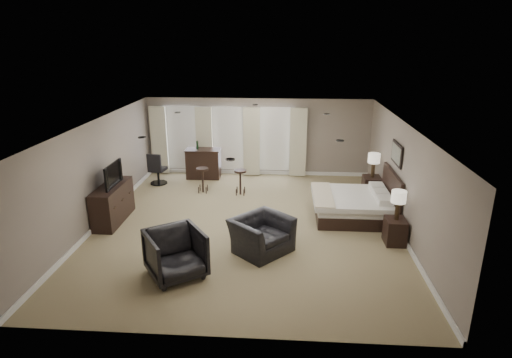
# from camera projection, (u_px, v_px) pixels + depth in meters

# --- Properties ---
(room) EXTENTS (7.60, 8.60, 2.64)m
(room) POSITION_uv_depth(u_px,v_px,m) (247.00, 176.00, 10.40)
(room) COLOR #877956
(room) RESTS_ON ground
(window_bay) EXTENTS (5.25, 0.20, 2.30)m
(window_bay) POSITION_uv_depth(u_px,v_px,m) (228.00, 140.00, 14.38)
(window_bay) COLOR silver
(window_bay) RESTS_ON room
(bed) EXTENTS (1.98, 1.89, 1.26)m
(bed) POSITION_uv_depth(u_px,v_px,m) (348.00, 194.00, 11.10)
(bed) COLOR silver
(bed) RESTS_ON ground
(nightstand_near) EXTENTS (0.45, 0.55, 0.60)m
(nightstand_near) POSITION_uv_depth(u_px,v_px,m) (395.00, 231.00, 9.78)
(nightstand_near) COLOR black
(nightstand_near) RESTS_ON ground
(nightstand_far) EXTENTS (0.49, 0.60, 0.65)m
(nightstand_far) POSITION_uv_depth(u_px,v_px,m) (371.00, 188.00, 12.51)
(nightstand_far) COLOR black
(nightstand_far) RESTS_ON ground
(lamp_near) EXTENTS (0.33, 0.33, 0.68)m
(lamp_near) POSITION_uv_depth(u_px,v_px,m) (398.00, 205.00, 9.57)
(lamp_near) COLOR beige
(lamp_near) RESTS_ON nightstand_near
(lamp_far) EXTENTS (0.34, 0.34, 0.71)m
(lamp_far) POSITION_uv_depth(u_px,v_px,m) (373.00, 165.00, 12.30)
(lamp_far) COLOR beige
(lamp_far) RESTS_ON nightstand_far
(wall_art) EXTENTS (0.04, 0.96, 0.56)m
(wall_art) POSITION_uv_depth(u_px,v_px,m) (396.00, 154.00, 10.67)
(wall_art) COLOR slate
(wall_art) RESTS_ON room
(dresser) EXTENTS (0.53, 1.65, 0.96)m
(dresser) POSITION_uv_depth(u_px,v_px,m) (113.00, 203.00, 10.92)
(dresser) COLOR black
(dresser) RESTS_ON ground
(tv) EXTENTS (0.59, 1.03, 0.13)m
(tv) POSITION_uv_depth(u_px,v_px,m) (110.00, 183.00, 10.74)
(tv) COLOR black
(tv) RESTS_ON dresser
(armchair_near) EXTENTS (1.38, 1.41, 1.05)m
(armchair_near) POSITION_uv_depth(u_px,v_px,m) (261.00, 229.00, 9.36)
(armchair_near) COLOR black
(armchair_near) RESTS_ON ground
(armchair_far) EXTENTS (1.40, 1.38, 1.06)m
(armchair_far) POSITION_uv_depth(u_px,v_px,m) (176.00, 252.00, 8.37)
(armchair_far) COLOR black
(armchair_far) RESTS_ON ground
(bar_counter) EXTENTS (1.15, 0.60, 1.00)m
(bar_counter) POSITION_uv_depth(u_px,v_px,m) (203.00, 163.00, 14.27)
(bar_counter) COLOR black
(bar_counter) RESTS_ON ground
(bar_stool_left) EXTENTS (0.44, 0.44, 0.77)m
(bar_stool_left) POSITION_uv_depth(u_px,v_px,m) (203.00, 180.00, 12.97)
(bar_stool_left) COLOR black
(bar_stool_left) RESTS_ON ground
(bar_stool_right) EXTENTS (0.37, 0.37, 0.77)m
(bar_stool_right) POSITION_uv_depth(u_px,v_px,m) (240.00, 182.00, 12.79)
(bar_stool_right) COLOR black
(bar_stool_right) RESTS_ON ground
(desk_chair) EXTENTS (0.62, 0.62, 1.05)m
(desk_chair) POSITION_uv_depth(u_px,v_px,m) (158.00, 168.00, 13.66)
(desk_chair) COLOR black
(desk_chair) RESTS_ON ground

